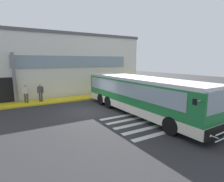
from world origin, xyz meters
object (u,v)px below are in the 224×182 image
object	(u,v)px
passenger_near_column	(26,93)
passenger_by_doorway	(41,91)
bus_main_foreground	(140,96)
entry_support_column	(14,78)

from	to	relation	value
passenger_near_column	passenger_by_doorway	bearing A→B (deg)	-4.52
passenger_near_column	passenger_by_doorway	distance (m)	1.22
bus_main_foreground	passenger_by_doorway	bearing A→B (deg)	129.64
bus_main_foreground	passenger_near_column	bearing A→B (deg)	134.60
entry_support_column	bus_main_foreground	xyz separation A→B (m)	(7.92, -7.88, -1.05)
entry_support_column	bus_main_foreground	distance (m)	11.22
passenger_by_doorway	passenger_near_column	bearing A→B (deg)	175.48
bus_main_foreground	passenger_by_doorway	world-z (taller)	bus_main_foreground
bus_main_foreground	passenger_near_column	distance (m)	10.14
passenger_by_doorway	bus_main_foreground	bearing A→B (deg)	-50.36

